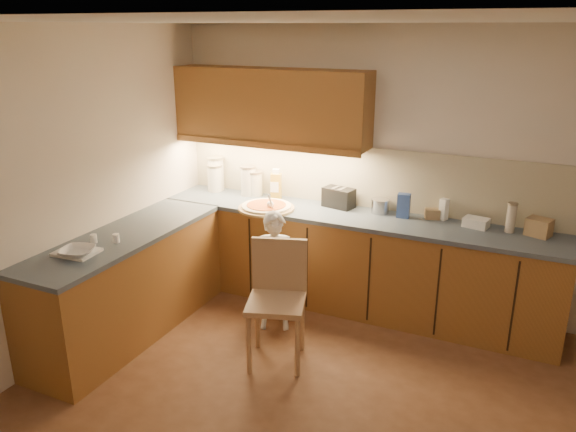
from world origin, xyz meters
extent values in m
plane|color=brown|center=(0.00, 0.00, 0.00)|extent=(4.50, 4.50, 0.00)
cube|color=beige|center=(0.00, 2.00, 1.30)|extent=(4.50, 0.04, 2.60)
cube|color=beige|center=(-2.25, 0.00, 1.30)|extent=(0.04, 4.00, 2.60)
cube|color=white|center=(0.00, 0.00, 2.60)|extent=(4.50, 4.00, 0.04)
cube|color=#97612B|center=(-0.38, 1.70, 0.44)|extent=(3.75, 0.60, 0.88)
cube|color=#97612B|center=(-1.95, 0.40, 0.44)|extent=(0.60, 2.00, 0.88)
cube|color=#414F5E|center=(-0.37, 1.70, 0.90)|extent=(3.77, 0.62, 0.04)
cube|color=#414F5E|center=(-1.95, 0.40, 0.90)|extent=(0.62, 2.02, 0.04)
cube|color=black|center=(-1.90, 1.40, 0.44)|extent=(0.02, 0.01, 0.80)
cube|color=black|center=(-1.30, 1.40, 0.44)|extent=(0.02, 0.01, 0.80)
cube|color=black|center=(-0.70, 1.40, 0.44)|extent=(0.02, 0.01, 0.80)
cube|color=black|center=(-0.10, 1.40, 0.44)|extent=(0.02, 0.01, 0.80)
cube|color=black|center=(0.50, 1.40, 0.44)|extent=(0.02, 0.01, 0.80)
cube|color=black|center=(1.10, 1.40, 0.44)|extent=(0.02, 0.01, 0.80)
cube|color=#BFB694|center=(-0.38, 1.99, 1.21)|extent=(3.75, 0.02, 0.58)
cube|color=#97612B|center=(-1.27, 1.82, 1.85)|extent=(1.95, 0.35, 0.70)
cube|color=#97612B|center=(-1.27, 1.65, 1.50)|extent=(1.95, 0.02, 0.06)
cylinder|color=tan|center=(-1.17, 1.50, 0.93)|extent=(0.53, 0.53, 0.02)
cylinder|color=beige|center=(-1.17, 1.50, 0.95)|extent=(0.47, 0.47, 0.02)
cylinder|color=#B74918|center=(-1.17, 1.50, 0.97)|extent=(0.37, 0.37, 0.01)
sphere|color=white|center=(-1.10, 1.46, 0.99)|extent=(0.07, 0.07, 0.07)
cylinder|color=white|center=(-1.06, 1.40, 1.02)|extent=(0.02, 0.13, 0.22)
imported|color=silver|center=(-0.83, 1.01, 0.54)|extent=(0.47, 0.39, 1.08)
cylinder|color=tan|center=(-0.71, 0.29, 0.25)|extent=(0.04, 0.04, 0.50)
cylinder|color=tan|center=(-0.35, 0.40, 0.25)|extent=(0.04, 0.04, 0.50)
cylinder|color=tan|center=(-0.82, 0.64, 0.25)|extent=(0.04, 0.04, 0.50)
cylinder|color=tan|center=(-0.47, 0.76, 0.25)|extent=(0.04, 0.04, 0.50)
cube|color=tan|center=(-0.59, 0.52, 0.52)|extent=(0.56, 0.56, 0.04)
cube|color=tan|center=(-0.65, 0.71, 0.76)|extent=(0.43, 0.17, 0.44)
imported|color=white|center=(-1.95, -0.11, 0.95)|extent=(0.31, 0.31, 0.06)
cylinder|color=beige|center=(-1.96, 1.88, 1.09)|extent=(0.17, 0.17, 0.33)
cylinder|color=tan|center=(-1.96, 1.88, 1.26)|extent=(0.18, 0.18, 0.02)
cylinder|color=white|center=(-1.94, 1.84, 1.05)|extent=(0.15, 0.15, 0.26)
cylinder|color=gray|center=(-1.94, 1.84, 1.19)|extent=(0.16, 0.16, 0.02)
cylinder|color=silver|center=(-1.55, 1.86, 1.06)|extent=(0.15, 0.15, 0.29)
cylinder|color=gray|center=(-1.55, 1.86, 1.22)|extent=(0.16, 0.16, 0.02)
cylinder|color=silver|center=(-1.49, 1.88, 1.04)|extent=(0.15, 0.15, 0.24)
cylinder|color=tan|center=(-1.49, 1.88, 1.16)|extent=(0.16, 0.16, 0.02)
cube|color=#B89324|center=(-1.24, 1.86, 1.05)|extent=(0.12, 0.10, 0.26)
cube|color=silver|center=(-1.24, 1.86, 1.20)|extent=(0.08, 0.06, 0.05)
cube|color=black|center=(-0.57, 1.87, 1.01)|extent=(0.32, 0.23, 0.19)
cube|color=#B1B1B6|center=(-0.61, 1.87, 1.11)|extent=(0.06, 0.13, 0.00)
cube|color=#B1B1B6|center=(-0.54, 1.86, 1.11)|extent=(0.06, 0.13, 0.00)
cylinder|color=#ACACB1|center=(-0.16, 1.86, 0.98)|extent=(0.16, 0.16, 0.12)
cylinder|color=#ACACB1|center=(-0.16, 1.86, 1.05)|extent=(0.17, 0.17, 0.01)
cube|color=#334F99|center=(0.07, 1.82, 1.03)|extent=(0.12, 0.09, 0.22)
cube|color=tan|center=(0.31, 1.90, 0.97)|extent=(0.15, 0.13, 0.09)
cube|color=white|center=(0.41, 1.91, 1.02)|extent=(0.09, 0.09, 0.19)
cube|color=silver|center=(0.70, 1.84, 0.96)|extent=(0.23, 0.18, 0.08)
cylinder|color=beige|center=(0.98, 1.82, 1.04)|extent=(0.08, 0.08, 0.24)
cylinder|color=gray|center=(0.98, 1.82, 1.17)|extent=(0.08, 0.08, 0.02)
cube|color=#A58558|center=(1.20, 1.83, 0.99)|extent=(0.23, 0.20, 0.15)
cube|color=silver|center=(-1.99, -0.08, 0.93)|extent=(0.33, 0.27, 0.02)
cylinder|color=white|center=(-2.03, 0.15, 0.96)|extent=(0.06, 0.06, 0.07)
cylinder|color=white|center=(-1.88, 0.23, 0.96)|extent=(0.07, 0.07, 0.07)
camera|label=1|loc=(1.16, -3.00, 2.57)|focal=35.00mm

